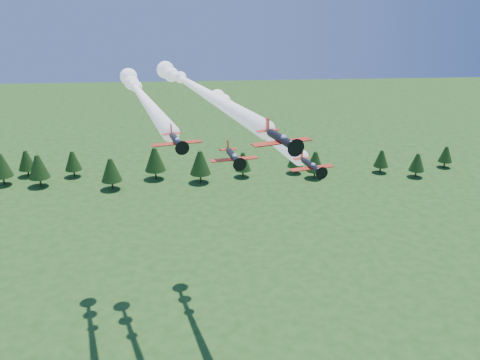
{
  "coord_description": "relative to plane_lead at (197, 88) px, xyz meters",
  "views": [
    {
      "loc": [
        -7.16,
        -70.47,
        69.3
      ],
      "look_at": [
        -2.03,
        0.0,
        41.97
      ],
      "focal_mm": 40.0,
      "sensor_mm": 36.0,
      "label": 1
    }
  ],
  "objects": [
    {
      "name": "plane_lead",
      "position": [
        0.0,
        0.0,
        0.0
      ],
      "size": [
        22.97,
        58.93,
        3.7
      ],
      "rotation": [
        0.0,
        0.0,
        0.31
      ],
      "color": "black",
      "rests_on": "ground"
    },
    {
      "name": "plane_left",
      "position": [
        -10.41,
        4.05,
        -1.94
      ],
      "size": [
        17.62,
        53.32,
        3.7
      ],
      "rotation": [
        0.0,
        0.0,
        0.25
      ],
      "color": "black",
      "rests_on": "ground"
    },
    {
      "name": "plane_right",
      "position": [
        8.71,
        7.05,
        -7.02
      ],
      "size": [
        17.7,
        53.5,
        3.7
      ],
      "rotation": [
        0.0,
        0.0,
        0.25
      ],
      "color": "black",
      "rests_on": "ground"
    },
    {
      "name": "plane_slot",
      "position": [
        5.32,
        -17.56,
        -7.05
      ],
      "size": [
        7.43,
        8.14,
        2.59
      ],
      "rotation": [
        0.0,
        0.0,
        0.18
      ],
      "color": "black",
      "rests_on": "ground"
    },
    {
      "name": "treeline",
      "position": [
        -9.07,
        85.69,
        -43.56
      ],
      "size": [
        168.48,
        21.48,
        11.67
      ],
      "color": "#382314",
      "rests_on": "ground"
    }
  ]
}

